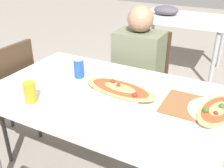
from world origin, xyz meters
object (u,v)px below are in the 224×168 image
object	(u,v)px
soda_can	(79,68)
pizza_second	(218,111)
chair_side_left	(8,93)
pizza_main	(120,90)
drink_glass	(30,92)
dining_table	(106,102)
person_seated	(138,65)
chair_far_seated	(142,78)

from	to	relation	value
soda_can	pizza_second	world-z (taller)	soda_can
chair_side_left	pizza_main	distance (m)	0.98
soda_can	drink_glass	world-z (taller)	soda_can
dining_table	pizza_main	size ratio (longest dim) A/B	2.85
person_seated	drink_glass	world-z (taller)	person_seated
chair_far_seated	person_seated	bearing A→B (deg)	90.00
dining_table	soda_can	size ratio (longest dim) A/B	10.97
person_seated	pizza_main	bearing A→B (deg)	102.65
chair_far_seated	soda_can	size ratio (longest dim) A/B	7.16
dining_table	chair_side_left	world-z (taller)	chair_side_left
chair_far_seated	chair_side_left	xyz separation A→B (m)	(-0.81, -0.75, 0.00)
pizza_main	pizza_second	distance (m)	0.55
chair_far_seated	pizza_main	distance (m)	0.77
pizza_main	pizza_second	world-z (taller)	pizza_second
pizza_main	chair_side_left	bearing A→B (deg)	-178.16
pizza_main	pizza_second	bearing A→B (deg)	2.79
pizza_main	pizza_second	size ratio (longest dim) A/B	1.22
dining_table	drink_glass	world-z (taller)	drink_glass
soda_can	drink_glass	distance (m)	0.39
chair_side_left	soda_can	world-z (taller)	chair_side_left
dining_table	chair_side_left	bearing A→B (deg)	179.16
person_seated	pizza_second	size ratio (longest dim) A/B	2.86
dining_table	chair_side_left	size ratio (longest dim) A/B	1.53
soda_can	dining_table	bearing A→B (deg)	-22.69
drink_glass	pizza_second	xyz separation A→B (m)	(0.93, 0.35, -0.04)
chair_far_seated	soda_can	distance (m)	0.74
soda_can	pizza_second	bearing A→B (deg)	-2.52
person_seated	pizza_main	size ratio (longest dim) A/B	2.34
chair_far_seated	soda_can	world-z (taller)	chair_far_seated
dining_table	pizza_main	world-z (taller)	pizza_main
dining_table	person_seated	xyz separation A→B (m)	(-0.06, 0.64, -0.00)
dining_table	chair_far_seated	world-z (taller)	chair_far_seated
chair_far_seated	soda_can	bearing A→B (deg)	73.22
chair_far_seated	pizza_second	xyz separation A→B (m)	(0.68, -0.69, 0.25)
pizza_main	drink_glass	xyz separation A→B (m)	(-0.39, -0.32, 0.04)
soda_can	chair_side_left	bearing A→B (deg)	-171.17
drink_glass	chair_far_seated	bearing A→B (deg)	76.31
chair_side_left	person_seated	xyz separation A→B (m)	(0.81, 0.63, 0.16)
chair_side_left	soda_can	xyz separation A→B (m)	(0.61, 0.10, 0.30)
person_seated	drink_glass	bearing A→B (deg)	74.63
dining_table	drink_glass	distance (m)	0.44
soda_can	pizza_second	xyz separation A→B (m)	(0.88, -0.04, -0.04)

